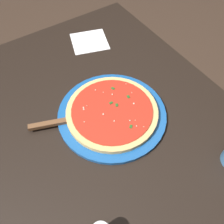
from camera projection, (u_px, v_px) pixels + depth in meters
The scene contains 6 objects.
ground_plane at pixel (106, 194), 1.48m from camera, with size 5.00×5.00×0.00m, color #38281E.
restaurant_table at pixel (103, 138), 0.97m from camera, with size 1.13×0.88×0.76m.
serving_plate at pixel (112, 114), 0.87m from camera, with size 0.37×0.37×0.01m, color #195199.
pizza at pixel (112, 112), 0.86m from camera, with size 0.31×0.31×0.02m.
pizza_server at pixel (61, 122), 0.84m from camera, with size 0.12×0.22×0.01m.
napkin_folded_right at pixel (89, 41), 1.11m from camera, with size 0.14×0.15×0.00m, color white.
Camera 1 is at (-0.43, 0.25, 1.47)m, focal length 41.28 mm.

